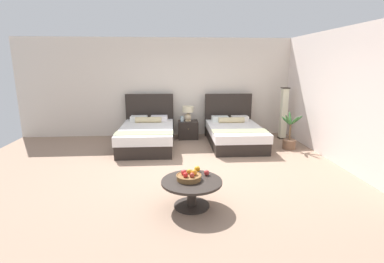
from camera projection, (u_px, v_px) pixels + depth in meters
The scene contains 14 objects.
ground_plane at pixel (197, 168), 5.92m from camera, with size 9.62×9.42×0.02m, color #9A7B66.
wall_back at pixel (188, 87), 8.43m from camera, with size 9.62×0.12×2.79m, color silver.
wall_side_right at pixel (335, 96), 6.21m from camera, with size 0.12×5.02×2.79m, color silver.
bed_near_window at pixel (147, 135), 7.40m from camera, with size 1.36×2.19×1.24m.
bed_near_corner at pixel (234, 133), 7.57m from camera, with size 1.36×2.09×1.24m.
nightstand at pixel (188, 130), 8.19m from camera, with size 0.55×0.49×0.50m.
table_lamp at pixel (188, 112), 8.09m from camera, with size 0.31×0.31×0.42m.
vase at pixel (182, 119), 8.06m from camera, with size 0.09×0.09×0.15m.
coffee_table at pixel (192, 188), 4.24m from camera, with size 0.89×0.89×0.41m.
fruit_bowl at pixel (189, 176), 4.23m from camera, with size 0.38×0.38×0.15m.
loose_apple at pixel (207, 173), 4.40m from camera, with size 0.08×0.08×0.08m.
loose_orange at pixel (197, 169), 4.55m from camera, with size 0.09×0.09×0.09m.
floor_lamp_corner at pixel (284, 113), 8.07m from camera, with size 0.20×0.20×1.44m.
potted_palm at pixel (289, 139), 7.17m from camera, with size 0.51×0.56×0.92m.
Camera 1 is at (-0.52, -5.57, 2.07)m, focal length 27.03 mm.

